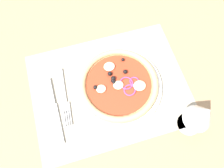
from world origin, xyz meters
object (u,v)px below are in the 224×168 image
object	(u,v)px
fork	(65,99)
plate	(119,86)
pizza	(119,84)
knife	(54,110)
wine_glass	(202,115)

from	to	relation	value
fork	plate	bearing A→B (deg)	91.98
pizza	knife	world-z (taller)	pizza
plate	fork	distance (cm)	16.22
fork	knife	distance (cm)	4.35
knife	wine_glass	distance (cm)	39.30
fork	knife	xyz separation A→B (cm)	(3.58, 2.48, 0.03)
pizza	plate	bearing A→B (deg)	30.92
fork	knife	bearing A→B (deg)	-51.18
pizza	wine_glass	world-z (taller)	wine_glass
pizza	fork	bearing A→B (deg)	-2.01
knife	wine_glass	xyz separation A→B (cm)	(-35.38, 14.30, 9.40)
plate	pizza	size ratio (longest dim) A/B	1.11
pizza	knife	size ratio (longest dim) A/B	1.15
fork	knife	size ratio (longest dim) A/B	0.90
plate	pizza	world-z (taller)	pizza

